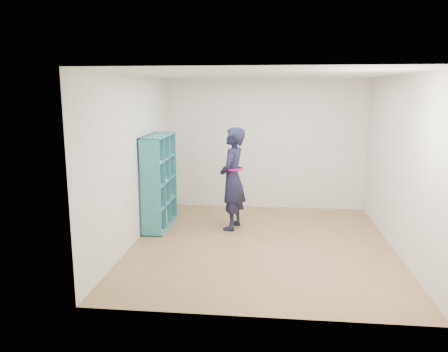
# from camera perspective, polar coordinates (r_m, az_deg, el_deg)

# --- Properties ---
(floor) EXTENTS (4.50, 4.50, 0.00)m
(floor) POSITION_cam_1_polar(r_m,az_deg,el_deg) (6.94, 4.91, -8.88)
(floor) COLOR #946A43
(floor) RESTS_ON ground
(ceiling) EXTENTS (4.50, 4.50, 0.00)m
(ceiling) POSITION_cam_1_polar(r_m,az_deg,el_deg) (6.53, 5.29, 13.11)
(ceiling) COLOR white
(ceiling) RESTS_ON wall_back
(wall_left) EXTENTS (0.02, 4.50, 2.60)m
(wall_left) POSITION_cam_1_polar(r_m,az_deg,el_deg) (6.94, -11.67, 2.04)
(wall_left) COLOR silver
(wall_left) RESTS_ON floor
(wall_right) EXTENTS (0.02, 4.50, 2.60)m
(wall_right) POSITION_cam_1_polar(r_m,az_deg,el_deg) (6.87, 22.01, 1.37)
(wall_right) COLOR silver
(wall_right) RESTS_ON floor
(wall_back) EXTENTS (4.00, 0.02, 2.60)m
(wall_back) POSITION_cam_1_polar(r_m,az_deg,el_deg) (8.84, 5.38, 4.12)
(wall_back) COLOR silver
(wall_back) RESTS_ON floor
(wall_front) EXTENTS (4.00, 0.02, 2.60)m
(wall_front) POSITION_cam_1_polar(r_m,az_deg,el_deg) (4.40, 4.51, -2.92)
(wall_front) COLOR silver
(wall_front) RESTS_ON floor
(bookshelf) EXTENTS (0.35, 1.22, 1.62)m
(bookshelf) POSITION_cam_1_polar(r_m,az_deg,el_deg) (7.70, -8.69, -0.80)
(bookshelf) COLOR #29717F
(bookshelf) RESTS_ON floor
(person) EXTENTS (0.54, 0.71, 1.76)m
(person) POSITION_cam_1_polar(r_m,az_deg,el_deg) (7.46, 1.12, -0.37)
(person) COLOR black
(person) RESTS_ON floor
(smartphone) EXTENTS (0.02, 0.10, 0.12)m
(smartphone) POSITION_cam_1_polar(r_m,az_deg,el_deg) (7.56, 0.25, 0.68)
(smartphone) COLOR silver
(smartphone) RESTS_ON person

